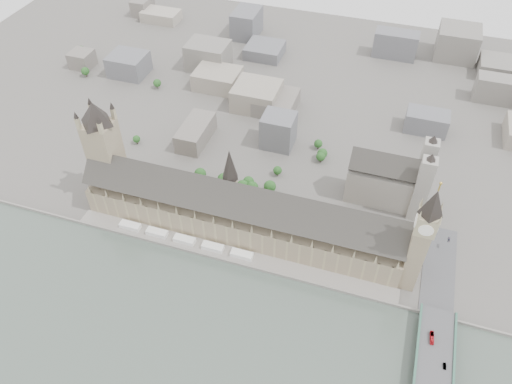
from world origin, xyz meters
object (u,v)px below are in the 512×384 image
(car_approach, at_px, (449,240))
(car_silver, at_px, (445,366))
(westminster_abbey, at_px, (390,179))
(red_bus_north, at_px, (432,338))
(elizabeth_tower, at_px, (423,234))
(victoria_tower, at_px, (104,148))
(palace_of_westminster, at_px, (240,213))

(car_approach, bearing_deg, car_silver, -84.80)
(westminster_abbey, distance_m, red_bus_north, 144.10)
(red_bus_north, relative_size, car_approach, 2.22)
(elizabeth_tower, distance_m, victoria_tower, 260.64)
(elizabeth_tower, height_order, car_approach, elizabeth_tower)
(victoria_tower, distance_m, red_bus_north, 291.55)
(car_silver, height_order, car_approach, car_silver)
(victoria_tower, height_order, car_silver, victoria_tower)
(elizabeth_tower, distance_m, westminster_abbey, 96.91)
(victoria_tower, xyz_separation_m, car_silver, (290.01, -84.30, -44.19))
(red_bus_north, distance_m, car_approach, 94.36)
(palace_of_westminster, height_order, red_bus_north, palace_of_westminster)
(palace_of_westminster, bearing_deg, car_silver, -24.90)
(westminster_abbey, xyz_separation_m, car_approach, (54.76, -41.24, -14.17))
(red_bus_north, xyz_separation_m, car_silver, (9.46, -17.97, -0.64))
(palace_of_westminster, height_order, elizabeth_tower, elizabeth_tower)
(palace_of_westminster, distance_m, elizabeth_tower, 142.94)
(car_approach, bearing_deg, red_bus_north, -90.33)
(elizabeth_tower, relative_size, red_bus_north, 10.67)
(elizabeth_tower, relative_size, car_silver, 23.14)
(palace_of_westminster, height_order, westminster_abbey, westminster_abbey)
(palace_of_westminster, relative_size, westminster_abbey, 3.90)
(red_bus_north, relative_size, car_silver, 2.17)
(westminster_abbey, bearing_deg, car_approach, -36.98)
(palace_of_westminster, xyz_separation_m, car_approach, (165.69, 34.06, -11.80))
(car_silver, bearing_deg, victoria_tower, 156.88)
(westminster_abbey, bearing_deg, car_silver, -69.58)
(westminster_abbey, xyz_separation_m, car_silver, (57.08, -153.30, -14.07))
(palace_of_westminster, xyz_separation_m, westminster_abbey, (110.92, 75.30, 2.38))
(westminster_abbey, bearing_deg, victoria_tower, -163.50)
(palace_of_westminster, bearing_deg, victoria_tower, 177.04)
(victoria_tower, xyz_separation_m, red_bus_north, (280.55, -66.33, -43.55))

